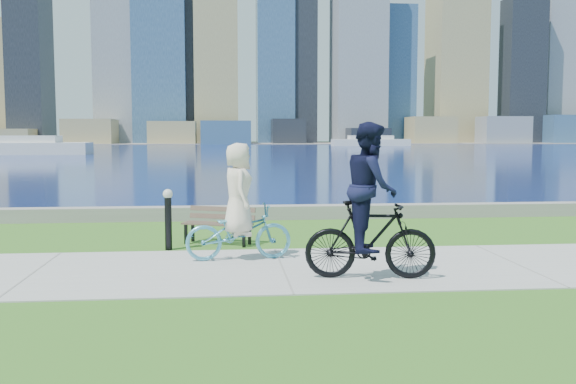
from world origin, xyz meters
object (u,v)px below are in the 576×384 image
(cyclist_woman, at_px, (238,217))
(bollard_lamp, at_px, (168,215))
(park_bench, at_px, (219,222))
(cyclist_man, at_px, (371,214))

(cyclist_woman, bearing_deg, bollard_lamp, 42.56)
(bollard_lamp, xyz_separation_m, cyclist_woman, (1.32, -1.16, 0.11))
(park_bench, bearing_deg, bollard_lamp, -125.62)
(park_bench, relative_size, cyclist_man, 0.63)
(bollard_lamp, relative_size, cyclist_woman, 0.57)
(bollard_lamp, xyz_separation_m, cyclist_man, (3.30, -2.85, 0.35))
(park_bench, height_order, cyclist_man, cyclist_man)
(park_bench, xyz_separation_m, bollard_lamp, (-0.96, -0.60, 0.22))
(cyclist_man, bearing_deg, bollard_lamp, 57.49)
(park_bench, bearing_deg, cyclist_woman, -55.80)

